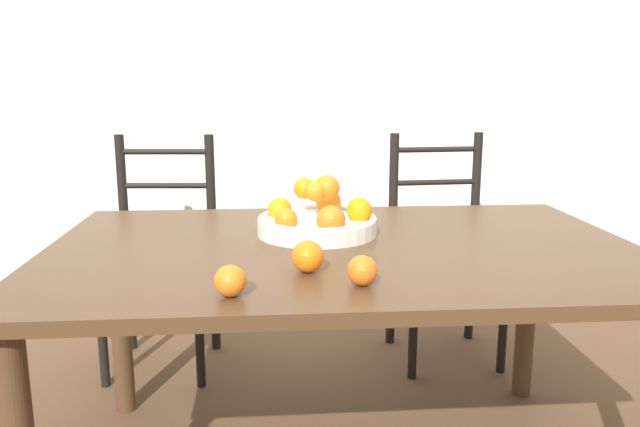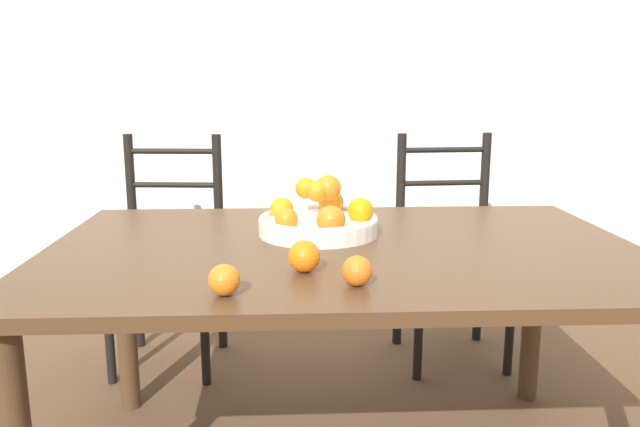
{
  "view_description": "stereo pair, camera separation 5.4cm",
  "coord_description": "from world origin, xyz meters",
  "px_view_note": "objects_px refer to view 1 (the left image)",
  "views": [
    {
      "loc": [
        -0.2,
        -1.69,
        1.18
      ],
      "look_at": [
        -0.07,
        0.02,
        0.82
      ],
      "focal_mm": 35.0,
      "sensor_mm": 36.0,
      "label": 1
    },
    {
      "loc": [
        -0.15,
        -1.7,
        1.18
      ],
      "look_at": [
        -0.07,
        0.02,
        0.82
      ],
      "focal_mm": 35.0,
      "sensor_mm": 36.0,
      "label": 2
    }
  ],
  "objects_px": {
    "orange_loose_0": "(230,281)",
    "orange_loose_1": "(361,271)",
    "chair_right": "(443,253)",
    "orange_loose_2": "(308,256)",
    "chair_left": "(162,259)",
    "fruit_bowl": "(318,219)"
  },
  "relations": [
    {
      "from": "orange_loose_0",
      "to": "orange_loose_1",
      "type": "bearing_deg",
      "value": 10.3
    },
    {
      "from": "orange_loose_1",
      "to": "chair_right",
      "type": "bearing_deg",
      "value": 66.23
    },
    {
      "from": "orange_loose_1",
      "to": "chair_right",
      "type": "height_order",
      "value": "chair_right"
    },
    {
      "from": "orange_loose_2",
      "to": "chair_left",
      "type": "distance_m",
      "value": 1.27
    },
    {
      "from": "chair_right",
      "to": "chair_left",
      "type": "bearing_deg",
      "value": 176.41
    },
    {
      "from": "orange_loose_0",
      "to": "chair_left",
      "type": "xyz_separation_m",
      "value": [
        -0.37,
        1.27,
        -0.31
      ]
    },
    {
      "from": "orange_loose_1",
      "to": "chair_left",
      "type": "relative_size",
      "value": 0.07
    },
    {
      "from": "orange_loose_1",
      "to": "orange_loose_2",
      "type": "distance_m",
      "value": 0.16
    },
    {
      "from": "chair_right",
      "to": "orange_loose_0",
      "type": "bearing_deg",
      "value": -126.62
    },
    {
      "from": "chair_right",
      "to": "orange_loose_1",
      "type": "bearing_deg",
      "value": -117.37
    },
    {
      "from": "orange_loose_2",
      "to": "chair_right",
      "type": "relative_size",
      "value": 0.08
    },
    {
      "from": "chair_left",
      "to": "chair_right",
      "type": "bearing_deg",
      "value": 4.53
    },
    {
      "from": "chair_left",
      "to": "chair_right",
      "type": "height_order",
      "value": "same"
    },
    {
      "from": "fruit_bowl",
      "to": "orange_loose_0",
      "type": "relative_size",
      "value": 5.2
    },
    {
      "from": "fruit_bowl",
      "to": "chair_left",
      "type": "bearing_deg",
      "value": 129.67
    },
    {
      "from": "fruit_bowl",
      "to": "orange_loose_0",
      "type": "bearing_deg",
      "value": -112.78
    },
    {
      "from": "fruit_bowl",
      "to": "orange_loose_2",
      "type": "height_order",
      "value": "fruit_bowl"
    },
    {
      "from": "fruit_bowl",
      "to": "orange_loose_2",
      "type": "relative_size",
      "value": 4.6
    },
    {
      "from": "chair_left",
      "to": "orange_loose_1",
      "type": "bearing_deg",
      "value": -56.95
    },
    {
      "from": "orange_loose_0",
      "to": "chair_left",
      "type": "distance_m",
      "value": 1.35
    },
    {
      "from": "orange_loose_0",
      "to": "orange_loose_1",
      "type": "relative_size",
      "value": 1.0
    },
    {
      "from": "fruit_bowl",
      "to": "chair_left",
      "type": "distance_m",
      "value": 0.99
    }
  ]
}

